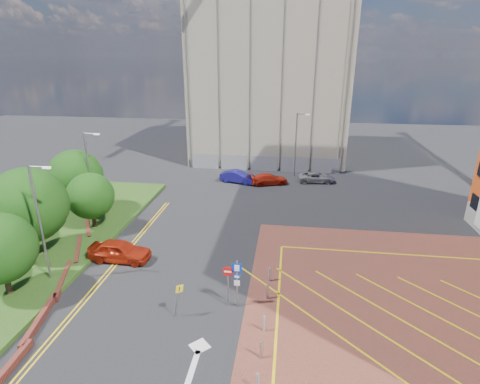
% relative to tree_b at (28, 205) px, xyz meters
% --- Properties ---
extents(ground, '(140.00, 140.00, 0.00)m').
position_rel_tree_b_xyz_m(ground, '(15.50, -5.00, -4.24)').
color(ground, black).
rests_on(ground, ground).
extents(forecourt, '(26.00, 26.00, 0.02)m').
position_rel_tree_b_xyz_m(forecourt, '(29.50, -5.00, -4.23)').
color(forecourt, brown).
rests_on(forecourt, ground).
extents(grass_bed, '(14.00, 32.00, 0.30)m').
position_rel_tree_b_xyz_m(grass_bed, '(-2.50, 1.00, -4.09)').
color(grass_bed, '#254315').
rests_on(grass_bed, ground).
extents(retaining_wall, '(6.06, 20.33, 0.40)m').
position_rel_tree_b_xyz_m(retaining_wall, '(3.70, -3.00, -4.04)').
color(retaining_wall, maroon).
rests_on(retaining_wall, ground).
extents(tree_b, '(5.60, 5.60, 6.74)m').
position_rel_tree_b_xyz_m(tree_b, '(0.00, 0.00, 0.00)').
color(tree_b, '#3D2B1C').
rests_on(tree_b, grass_bed).
extents(tree_c, '(4.00, 4.00, 4.90)m').
position_rel_tree_b_xyz_m(tree_c, '(2.00, 5.00, -1.04)').
color(tree_c, '#3D2B1C').
rests_on(tree_c, grass_bed).
extents(tree_d, '(5.00, 5.00, 6.08)m').
position_rel_tree_b_xyz_m(tree_d, '(-1.00, 8.00, -0.37)').
color(tree_d, '#3D2B1C').
rests_on(tree_d, grass_bed).
extents(lamp_left_near, '(1.53, 0.16, 8.00)m').
position_rel_tree_b_xyz_m(lamp_left_near, '(3.08, -3.00, 0.42)').
color(lamp_left_near, '#9EA0A8').
rests_on(lamp_left_near, grass_bed).
extents(lamp_left_far, '(1.53, 0.16, 8.00)m').
position_rel_tree_b_xyz_m(lamp_left_far, '(1.08, 7.00, 0.42)').
color(lamp_left_far, '#9EA0A8').
rests_on(lamp_left_far, grass_bed).
extents(lamp_back, '(1.53, 0.16, 8.00)m').
position_rel_tree_b_xyz_m(lamp_back, '(19.58, 23.00, 0.12)').
color(lamp_back, '#9EA0A8').
rests_on(lamp_back, ground).
extents(sign_cluster, '(1.17, 0.12, 3.20)m').
position_rel_tree_b_xyz_m(sign_cluster, '(15.80, -4.02, -2.28)').
color(sign_cluster, '#9EA0A8').
rests_on(sign_cluster, ground).
extents(warning_sign, '(0.63, 0.39, 2.25)m').
position_rel_tree_b_xyz_m(warning_sign, '(12.75, -5.47, -2.81)').
color(warning_sign, '#9EA0A8').
rests_on(warning_sign, ground).
extents(bollard_row, '(0.14, 11.14, 0.90)m').
position_rel_tree_b_xyz_m(bollard_row, '(17.80, -6.67, -3.77)').
color(bollard_row, '#9EA0A8').
rests_on(bollard_row, forecourt).
extents(construction_building, '(21.20, 19.20, 22.00)m').
position_rel_tree_b_xyz_m(construction_building, '(15.50, 35.00, 6.76)').
color(construction_building, '#A9A08A').
rests_on(construction_building, ground).
extents(construction_fence, '(21.60, 0.06, 2.00)m').
position_rel_tree_b_xyz_m(construction_fence, '(16.50, 25.00, -3.24)').
color(construction_fence, gray).
rests_on(construction_fence, ground).
extents(car_red_left, '(4.69, 2.00, 1.58)m').
position_rel_tree_b_xyz_m(car_red_left, '(6.50, 0.31, -3.44)').
color(car_red_left, '#A8230E').
rests_on(car_red_left, ground).
extents(car_blue_back, '(4.63, 2.63, 1.44)m').
position_rel_tree_b_xyz_m(car_blue_back, '(12.76, 19.63, -3.51)').
color(car_blue_back, navy).
rests_on(car_blue_back, ground).
extents(car_red_back, '(4.77, 3.10, 1.29)m').
position_rel_tree_b_xyz_m(car_red_back, '(16.51, 19.46, -3.59)').
color(car_red_back, red).
rests_on(car_red_back, ground).
extents(car_silver_back, '(4.57, 2.46, 1.22)m').
position_rel_tree_b_xyz_m(car_silver_back, '(22.12, 21.05, -3.63)').
color(car_silver_back, '#98989F').
rests_on(car_silver_back, ground).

